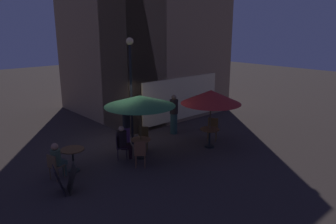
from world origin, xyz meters
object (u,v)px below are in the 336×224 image
patron_seated_0 (123,141)px  cafe_chair_2 (119,145)px  cafe_chair_0 (213,127)px  cafe_chair_1 (143,136)px  cafe_chair_3 (140,151)px  patron_seated_1 (57,158)px  patron_standing_3 (127,127)px  patio_umbrella_1 (140,101)px  street_lamp_near_corner (131,76)px  cafe_table_1 (141,144)px  cafe_table_0 (210,133)px  menu_sandwich_board (65,179)px  cafe_chair_4 (54,165)px  patio_umbrella_0 (211,97)px  patron_standing_2 (174,114)px  cafe_table_2 (73,155)px

patron_seated_0 → cafe_chair_2: bearing=180.0°
cafe_chair_0 → cafe_chair_1: (-2.93, 1.04, -0.01)m
cafe_chair_3 → patron_seated_1: size_ratio=0.82×
patron_standing_3 → cafe_chair_1: bearing=62.6°
patio_umbrella_1 → patron_standing_3: size_ratio=1.43×
street_lamp_near_corner → cafe_table_1: bearing=-113.9°
cafe_table_0 → patron_seated_1: (-5.71, 1.39, 0.12)m
cafe_chair_0 → menu_sandwich_board: bearing=-31.6°
patio_umbrella_1 → cafe_chair_4: bearing=172.8°
cafe_chair_1 → cafe_chair_2: 1.22m
cafe_chair_4 → patio_umbrella_0: bearing=-30.6°
cafe_chair_0 → patron_standing_2: 1.87m
cafe_chair_0 → patron_standing_2: bearing=-101.2°
cafe_table_2 → cafe_chair_3: bearing=-35.2°
cafe_chair_2 → cafe_chair_3: size_ratio=0.96×
patron_seated_0 → patron_seated_1: bearing=-151.1°
patio_umbrella_0 → cafe_chair_4: patio_umbrella_0 is taller
street_lamp_near_corner → cafe_chair_0: street_lamp_near_corner is taller
patio_umbrella_1 → patron_standing_2: 3.31m
cafe_table_2 → patio_umbrella_0: bearing=-17.2°
menu_sandwich_board → cafe_table_1: 3.26m
patron_standing_2 → patron_standing_3: bearing=158.5°
cafe_table_1 → patron_seated_1: size_ratio=0.60×
patio_umbrella_0 → patron_seated_0: bearing=158.6°
cafe_chair_1 → patron_seated_0: size_ratio=0.74×
cafe_table_1 → patron_standing_2: 3.08m
cafe_chair_4 → patron_standing_2: size_ratio=0.48×
cafe_table_0 → patron_seated_0: patron_seated_0 is taller
cafe_chair_0 → cafe_chair_2: (-4.14, 0.88, -0.01)m
street_lamp_near_corner → cafe_chair_1: size_ratio=4.63×
cafe_table_2 → patron_standing_3: (2.51, 0.47, 0.33)m
menu_sandwich_board → cafe_chair_4: size_ratio=0.96×
menu_sandwich_board → cafe_chair_3: (2.66, -0.06, 0.16)m
menu_sandwich_board → cafe_chair_3: size_ratio=0.84×
cafe_table_2 → cafe_chair_3: cafe_chair_3 is taller
cafe_chair_1 → patron_standing_3: patron_standing_3 is taller
cafe_chair_4 → patron_standing_3: patron_standing_3 is taller
menu_sandwich_board → street_lamp_near_corner: bearing=44.2°
cafe_chair_2 → cafe_table_0: bearing=9.5°
street_lamp_near_corner → patron_standing_3: street_lamp_near_corner is taller
patio_umbrella_1 → cafe_chair_3: (-0.54, -0.67, -1.58)m
cafe_chair_2 → menu_sandwich_board: bearing=-127.0°
cafe_chair_3 → cafe_table_1: bearing=-0.0°
cafe_chair_4 → patron_seated_1: bearing=0.0°
patron_standing_3 → cafe_table_1: bearing=18.2°
street_lamp_near_corner → cafe_chair_3: 3.27m
cafe_table_1 → patio_umbrella_1: 1.64m
cafe_table_2 → cafe_chair_4: size_ratio=0.90×
cafe_chair_2 → cafe_chair_3: (0.13, -1.08, 0.02)m
cafe_table_1 → patron_seated_0: (-0.55, 0.33, 0.19)m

